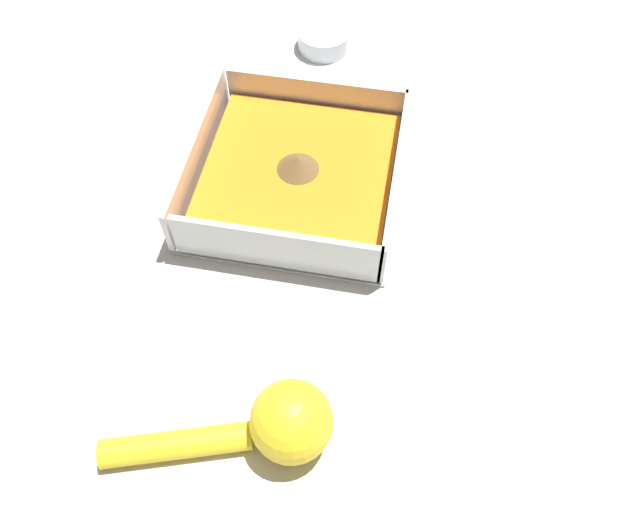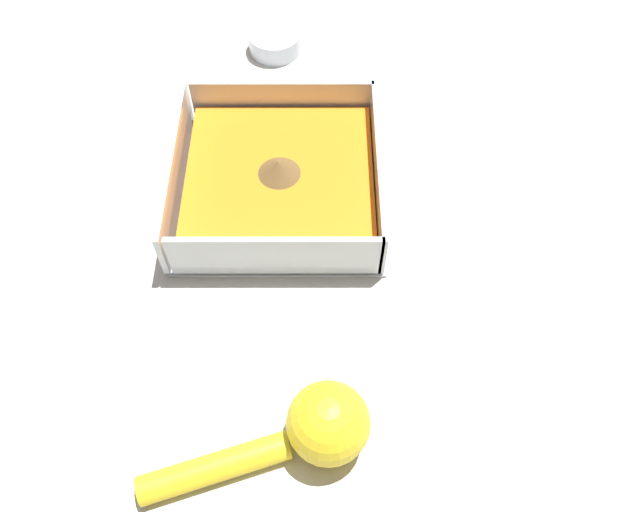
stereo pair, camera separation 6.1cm
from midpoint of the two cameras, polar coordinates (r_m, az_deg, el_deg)
ground_plane at (r=0.72m, az=-5.90°, el=8.01°), size 4.00×4.00×0.00m
square_dish at (r=0.68m, az=-6.48°, el=6.62°), size 0.22×0.22×0.06m
spice_bowl at (r=0.87m, az=-6.26°, el=18.77°), size 0.07×0.07×0.03m
lemon_squeezer at (r=0.53m, az=-4.50°, el=-15.96°), size 0.10×0.19×0.07m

